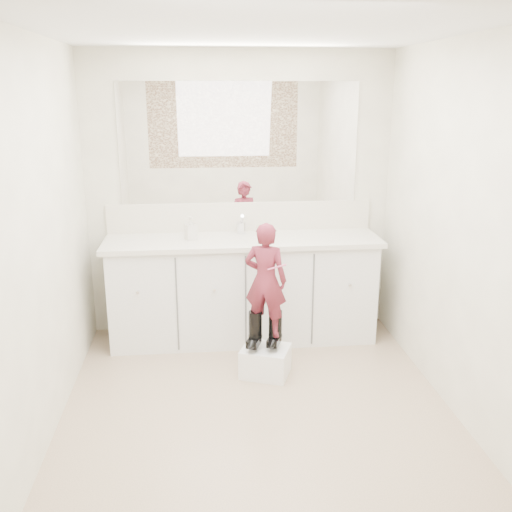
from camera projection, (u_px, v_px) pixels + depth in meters
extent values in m
plane|color=#89755A|center=(258.00, 412.00, 3.81)|extent=(3.00, 3.00, 0.00)
plane|color=white|center=(258.00, 28.00, 3.13)|extent=(3.00, 3.00, 0.00)
plane|color=beige|center=(240.00, 195.00, 4.90)|extent=(2.60, 0.00, 2.60)
plane|color=beige|center=(302.00, 344.00, 2.04)|extent=(2.60, 0.00, 2.60)
plane|color=beige|center=(38.00, 245.00, 3.34)|extent=(0.00, 3.00, 3.00)
plane|color=beige|center=(463.00, 234.00, 3.60)|extent=(0.00, 3.00, 3.00)
cube|color=silver|center=(243.00, 291.00, 4.86)|extent=(2.20, 0.55, 0.85)
cube|color=beige|center=(243.00, 241.00, 4.72)|extent=(2.28, 0.58, 0.04)
cube|color=beige|center=(240.00, 217.00, 4.94)|extent=(2.28, 0.03, 0.25)
cube|color=white|center=(240.00, 143.00, 4.77)|extent=(2.00, 0.02, 1.00)
cube|color=#472819|center=(305.00, 221.00, 1.92)|extent=(2.00, 0.01, 1.20)
cylinder|color=silver|center=(241.00, 228.00, 4.86)|extent=(0.08, 0.08, 0.10)
imported|color=#BFB898|center=(261.00, 231.00, 4.81)|extent=(0.11, 0.11, 0.08)
imported|color=beige|center=(191.00, 228.00, 4.67)|extent=(0.11, 0.11, 0.19)
cube|color=white|center=(265.00, 361.00, 4.29)|extent=(0.42, 0.39, 0.22)
imported|color=#A0314A|center=(266.00, 280.00, 4.13)|extent=(0.36, 0.30, 0.86)
cylinder|color=#E45886|center=(277.00, 267.00, 4.02)|extent=(0.13, 0.06, 0.06)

